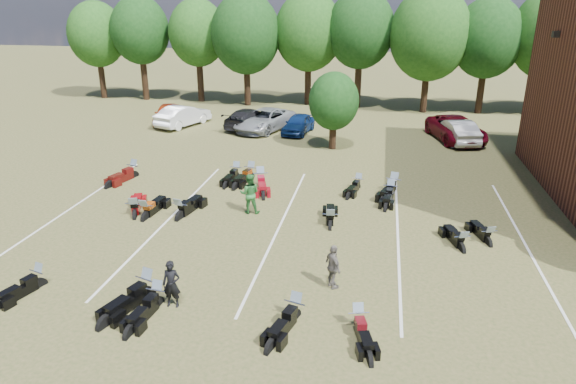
% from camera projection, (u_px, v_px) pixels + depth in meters
% --- Properties ---
extents(ground, '(160.00, 160.00, 0.00)m').
position_uv_depth(ground, '(344.00, 265.00, 18.89)').
color(ground, brown).
rests_on(ground, ground).
extents(car_0, '(2.59, 4.61, 1.48)m').
position_uv_depth(car_0, '(168.00, 114.00, 39.89)').
color(car_0, '#992B0D').
rests_on(car_0, ground).
extents(car_1, '(3.24, 5.10, 1.59)m').
position_uv_depth(car_1, '(183.00, 116.00, 39.03)').
color(car_1, silver).
rests_on(car_1, ground).
extents(car_2, '(4.33, 6.16, 1.56)m').
position_uv_depth(car_2, '(265.00, 120.00, 37.73)').
color(car_2, gray).
rests_on(car_2, ground).
extents(car_3, '(3.31, 5.36, 1.45)m').
position_uv_depth(car_3, '(249.00, 118.00, 38.49)').
color(car_3, black).
rests_on(car_3, ground).
extents(car_4, '(2.18, 4.21, 1.37)m').
position_uv_depth(car_4, '(298.00, 124.00, 36.98)').
color(car_4, navy).
rests_on(car_4, ground).
extents(car_5, '(2.76, 5.04, 1.57)m').
position_uv_depth(car_5, '(457.00, 131.00, 34.60)').
color(car_5, '#A3A29F').
rests_on(car_5, ground).
extents(car_6, '(4.11, 6.30, 1.61)m').
position_uv_depth(car_6, '(456.00, 129.00, 35.06)').
color(car_6, '#540411').
rests_on(car_6, ground).
extents(person_black, '(0.60, 0.42, 1.58)m').
position_uv_depth(person_black, '(172.00, 284.00, 16.14)').
color(person_black, black).
rests_on(person_black, ground).
extents(person_green, '(0.99, 0.82, 1.86)m').
position_uv_depth(person_green, '(250.00, 194.00, 23.19)').
color(person_green, '#286C2E').
rests_on(person_green, ground).
extents(person_grey, '(0.83, 0.99, 1.58)m').
position_uv_depth(person_grey, '(333.00, 267.00, 17.18)').
color(person_grey, '#625B54').
rests_on(person_grey, ground).
extents(motorcycle_1, '(1.25, 2.23, 1.18)m').
position_uv_depth(motorcycle_1, '(40.00, 287.00, 17.50)').
color(motorcycle_1, black).
rests_on(motorcycle_1, ground).
extents(motorcycle_2, '(1.51, 2.62, 1.39)m').
position_uv_depth(motorcycle_2, '(147.00, 297.00, 16.89)').
color(motorcycle_2, black).
rests_on(motorcycle_2, ground).
extents(motorcycle_3, '(0.93, 2.25, 1.22)m').
position_uv_depth(motorcycle_3, '(158.00, 306.00, 16.40)').
color(motorcycle_3, black).
rests_on(motorcycle_3, ground).
extents(motorcycle_4, '(1.28, 2.34, 1.24)m').
position_uv_depth(motorcycle_4, '(295.00, 319.00, 15.73)').
color(motorcycle_4, black).
rests_on(motorcycle_4, ground).
extents(motorcycle_5, '(1.17, 2.15, 1.14)m').
position_uv_depth(motorcycle_5, '(358.00, 329.00, 15.28)').
color(motorcycle_5, black).
rests_on(motorcycle_5, ground).
extents(motorcycle_7, '(1.54, 2.57, 1.37)m').
position_uv_depth(motorcycle_7, '(135.00, 217.00, 23.03)').
color(motorcycle_7, maroon).
rests_on(motorcycle_7, ground).
extents(motorcycle_8, '(0.97, 2.46, 1.34)m').
position_uv_depth(motorcycle_8, '(146.00, 219.00, 22.82)').
color(motorcycle_8, black).
rests_on(motorcycle_8, ground).
extents(motorcycle_9, '(1.25, 2.61, 1.40)m').
position_uv_depth(motorcycle_9, '(180.00, 219.00, 22.87)').
color(motorcycle_9, black).
rests_on(motorcycle_9, ground).
extents(motorcycle_11, '(0.95, 2.33, 1.26)m').
position_uv_depth(motorcycle_11, '(330.00, 228.00, 21.97)').
color(motorcycle_11, black).
rests_on(motorcycle_11, ground).
extents(motorcycle_12, '(1.29, 2.25, 1.20)m').
position_uv_depth(motorcycle_12, '(461.00, 250.00, 20.01)').
color(motorcycle_12, black).
rests_on(motorcycle_12, ground).
extents(motorcycle_13, '(1.24, 2.18, 1.16)m').
position_uv_depth(motorcycle_13, '(488.00, 244.00, 20.50)').
color(motorcycle_13, black).
rests_on(motorcycle_13, ground).
extents(motorcycle_14, '(1.44, 2.59, 1.38)m').
position_uv_depth(motorcycle_14, '(134.00, 177.00, 28.11)').
color(motorcycle_14, '#440B09').
rests_on(motorcycle_14, ground).
extents(motorcycle_15, '(1.50, 2.64, 1.40)m').
position_uv_depth(motorcycle_15, '(261.00, 186.00, 26.87)').
color(motorcycle_15, maroon).
rests_on(motorcycle_15, ground).
extents(motorcycle_16, '(0.88, 2.29, 1.25)m').
position_uv_depth(motorcycle_16, '(236.00, 178.00, 28.03)').
color(motorcycle_16, black).
rests_on(motorcycle_16, ground).
extents(motorcycle_17, '(1.26, 2.50, 1.33)m').
position_uv_depth(motorcycle_17, '(251.00, 179.00, 27.88)').
color(motorcycle_17, black).
rests_on(motorcycle_17, ground).
extents(motorcycle_18, '(1.00, 2.36, 1.27)m').
position_uv_depth(motorcycle_18, '(390.00, 198.00, 25.27)').
color(motorcycle_18, black).
rests_on(motorcycle_18, ground).
extents(motorcycle_19, '(1.15, 2.15, 1.14)m').
position_uv_depth(motorcycle_19, '(358.00, 189.00, 26.41)').
color(motorcycle_19, black).
rests_on(motorcycle_19, ground).
extents(motorcycle_20, '(1.47, 2.63, 1.40)m').
position_uv_depth(motorcycle_20, '(393.00, 192.00, 26.01)').
color(motorcycle_20, black).
rests_on(motorcycle_20, ground).
extents(tree_line, '(56.00, 6.00, 9.79)m').
position_uv_depth(tree_line, '(362.00, 34.00, 43.46)').
color(tree_line, black).
rests_on(tree_line, ground).
extents(young_tree_midfield, '(3.20, 3.20, 4.70)m').
position_uv_depth(young_tree_midfield, '(334.00, 101.00, 32.37)').
color(young_tree_midfield, black).
rests_on(young_tree_midfield, ground).
extents(parking_lines, '(20.10, 14.00, 0.01)m').
position_uv_depth(parking_lines, '(280.00, 226.00, 22.15)').
color(parking_lines, silver).
rests_on(parking_lines, ground).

